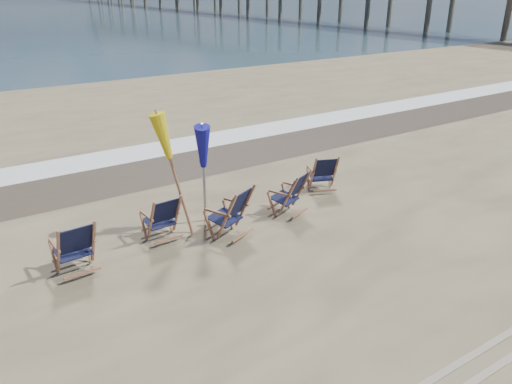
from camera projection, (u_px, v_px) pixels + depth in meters
surf_foam at (141, 152)px, 14.38m from camera, size 200.00×1.40×0.01m
wet_sand_strip at (161, 167)px, 13.22m from camera, size 200.00×2.60×0.00m
beach_chair_0 at (94, 243)px, 8.29m from camera, size 0.70×0.78×1.02m
beach_chair_1 at (178, 215)px, 9.38m from camera, size 0.65×0.72×0.96m
beach_chair_2 at (246, 207)px, 9.56m from camera, size 0.93×0.98×1.07m
beach_chair_3 at (302, 190)px, 10.48m from camera, size 0.86×0.90×0.99m
beach_chair_4 at (335, 173)px, 11.48m from camera, size 0.81×0.85×0.94m
umbrella_yellow at (174, 141)px, 8.96m from camera, size 0.30×0.30×2.43m
umbrella_blue at (203, 148)px, 9.39m from camera, size 0.30×0.30×2.17m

